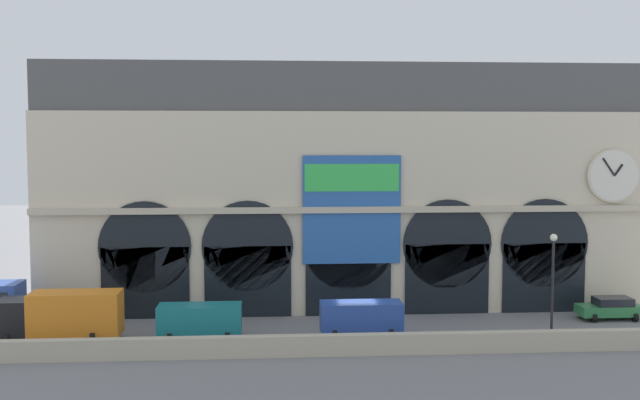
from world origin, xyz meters
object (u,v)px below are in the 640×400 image
(van_midwest, at_px, (200,320))
(van_center, at_px, (361,317))
(car_east, at_px, (610,308))
(box_truck_west, at_px, (61,315))
(street_lamp_quayside, at_px, (553,275))

(van_midwest, height_order, van_center, same)
(van_center, bearing_deg, van_midwest, -179.76)
(van_midwest, relative_size, van_center, 1.00)
(van_center, xyz_separation_m, car_east, (17.94, 3.27, -0.44))
(box_truck_west, distance_m, van_center, 18.72)
(van_midwest, distance_m, van_center, 10.20)
(street_lamp_quayside, bearing_deg, box_truck_west, 173.58)
(car_east, bearing_deg, street_lamp_quayside, -135.61)
(box_truck_west, xyz_separation_m, street_lamp_quayside, (29.86, -3.36, 2.71))
(car_east, bearing_deg, van_midwest, -173.30)
(van_midwest, relative_size, car_east, 1.18)
(box_truck_west, height_order, van_midwest, box_truck_west)
(van_center, relative_size, car_east, 1.18)
(van_center, distance_m, street_lamp_quayside, 12.07)
(box_truck_west, height_order, van_center, box_truck_west)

